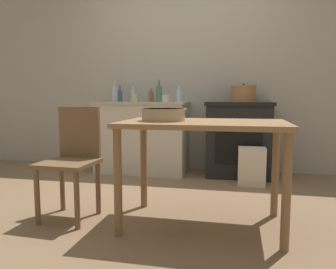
# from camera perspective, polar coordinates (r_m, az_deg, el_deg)

# --- Properties ---
(ground_plane) EXTENTS (14.00, 14.00, 0.00)m
(ground_plane) POSITION_cam_1_polar(r_m,az_deg,el_deg) (2.97, -1.81, -12.12)
(ground_plane) COLOR #896B4C
(wall_back) EXTENTS (8.00, 0.07, 2.55)m
(wall_back) POSITION_cam_1_polar(r_m,az_deg,el_deg) (4.39, 3.20, 10.72)
(wall_back) COLOR #B2AD9E
(wall_back) RESTS_ON ground_plane
(counter_cabinet) EXTENTS (1.15, 0.62, 0.89)m
(counter_cabinet) POSITION_cam_1_polar(r_m,az_deg,el_deg) (4.20, -4.43, -0.41)
(counter_cabinet) COLOR beige
(counter_cabinet) RESTS_ON ground_plane
(stove) EXTENTS (0.79, 0.58, 0.89)m
(stove) POSITION_cam_1_polar(r_m,az_deg,el_deg) (4.05, 12.20, -0.77)
(stove) COLOR black
(stove) RESTS_ON ground_plane
(work_table) EXTENTS (1.18, 0.72, 0.78)m
(work_table) POSITION_cam_1_polar(r_m,az_deg,el_deg) (2.39, 6.16, -0.33)
(work_table) COLOR #997047
(work_table) RESTS_ON ground_plane
(chair) EXTENTS (0.42, 0.42, 0.87)m
(chair) POSITION_cam_1_polar(r_m,az_deg,el_deg) (2.70, -16.27, -3.91)
(chair) COLOR brown
(chair) RESTS_ON ground_plane
(flour_sack) EXTENTS (0.29, 0.20, 0.41)m
(flour_sack) POSITION_cam_1_polar(r_m,az_deg,el_deg) (3.66, 14.36, -5.43)
(flour_sack) COLOR beige
(flour_sack) RESTS_ON ground_plane
(stock_pot) EXTENTS (0.31, 0.31, 0.22)m
(stock_pot) POSITION_cam_1_polar(r_m,az_deg,el_deg) (4.07, 13.00, 6.93)
(stock_pot) COLOR #B77A47
(stock_pot) RESTS_ON stove
(mixing_bowl_large) EXTENTS (0.34, 0.34, 0.09)m
(mixing_bowl_large) POSITION_cam_1_polar(r_m,az_deg,el_deg) (2.39, -0.79, 3.61)
(mixing_bowl_large) COLOR tan
(mixing_bowl_large) RESTS_ON work_table
(bottle_far_left) EXTENTS (0.08, 0.08, 0.27)m
(bottle_far_left) POSITION_cam_1_polar(r_m,az_deg,el_deg) (4.48, -9.29, 7.01)
(bottle_far_left) COLOR silver
(bottle_far_left) RESTS_ON counter_cabinet
(bottle_left) EXTENTS (0.07, 0.07, 0.28)m
(bottle_left) POSITION_cam_1_polar(r_m,az_deg,el_deg) (4.17, -1.58, 7.16)
(bottle_left) COLOR #517F5B
(bottle_left) RESTS_ON counter_cabinet
(bottle_mid_left) EXTENTS (0.08, 0.08, 0.20)m
(bottle_mid_left) POSITION_cam_1_polar(r_m,az_deg,el_deg) (4.41, -6.14, 6.73)
(bottle_mid_left) COLOR silver
(bottle_mid_left) RESTS_ON counter_cabinet
(bottle_center_left) EXTENTS (0.06, 0.06, 0.18)m
(bottle_center_left) POSITION_cam_1_polar(r_m,az_deg,el_deg) (4.32, -2.96, 6.62)
(bottle_center_left) COLOR olive
(bottle_center_left) RESTS_ON counter_cabinet
(bottle_center) EXTENTS (0.07, 0.07, 0.21)m
(bottle_center) POSITION_cam_1_polar(r_m,az_deg,el_deg) (4.18, 1.93, 6.82)
(bottle_center) COLOR silver
(bottle_center) RESTS_ON counter_cabinet
(bottle_center_right) EXTENTS (0.06, 0.06, 0.21)m
(bottle_center_right) POSITION_cam_1_polar(r_m,az_deg,el_deg) (4.30, -8.35, 6.73)
(bottle_center_right) COLOR #3D5675
(bottle_center_right) RESTS_ON counter_cabinet
(cup_mid_right) EXTENTS (0.09, 0.09, 0.10)m
(cup_mid_right) POSITION_cam_1_polar(r_m,az_deg,el_deg) (4.05, -5.92, 6.35)
(cup_mid_right) COLOR beige
(cup_mid_right) RESTS_ON counter_cabinet
(cup_right) EXTENTS (0.08, 0.08, 0.09)m
(cup_right) POSITION_cam_1_polar(r_m,az_deg,el_deg) (3.95, -0.44, 6.30)
(cup_right) COLOR silver
(cup_right) RESTS_ON counter_cabinet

